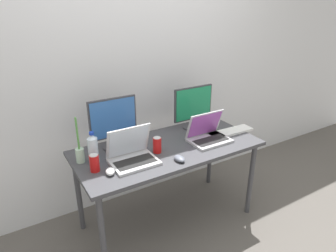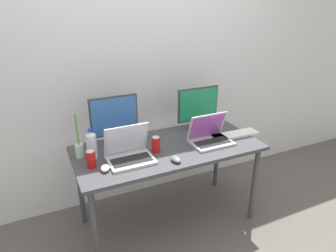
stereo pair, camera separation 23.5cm
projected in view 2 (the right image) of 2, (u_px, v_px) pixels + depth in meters
name	position (u px, v px, depth m)	size (l,w,h in m)	color
ground_plane	(168.00, 219.00, 2.72)	(16.00, 16.00, 0.00)	#5B5651
wall_back	(141.00, 64.00, 2.70)	(7.00, 0.08, 2.60)	silver
work_desk	(168.00, 154.00, 2.45)	(1.50, 0.70, 0.74)	#424247
monitor_left	(114.00, 120.00, 2.37)	(0.38, 0.19, 0.41)	#38383D
monitor_center	(198.00, 107.00, 2.68)	(0.39, 0.18, 0.39)	#38383D
laptop_silver	(129.00, 152.00, 2.21)	(0.33, 0.26, 0.26)	silver
laptop_secondary	(210.00, 136.00, 2.48)	(0.34, 0.24, 0.25)	#B7B7BC
keyboard_main	(235.00, 135.00, 2.62)	(0.43, 0.12, 0.02)	white
mouse_by_keyboard	(176.00, 159.00, 2.19)	(0.06, 0.11, 0.04)	slate
mouse_by_laptop	(105.00, 168.00, 2.08)	(0.06, 0.09, 0.04)	silver
water_bottle	(92.00, 145.00, 2.21)	(0.07, 0.07, 0.24)	silver
soda_can_near_keyboard	(91.00, 159.00, 2.11)	(0.07, 0.07, 0.13)	red
soda_can_by_laptop	(156.00, 144.00, 2.32)	(0.07, 0.07, 0.13)	red
bamboo_vase	(79.00, 149.00, 2.23)	(0.06, 0.06, 0.35)	#B2D1B7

